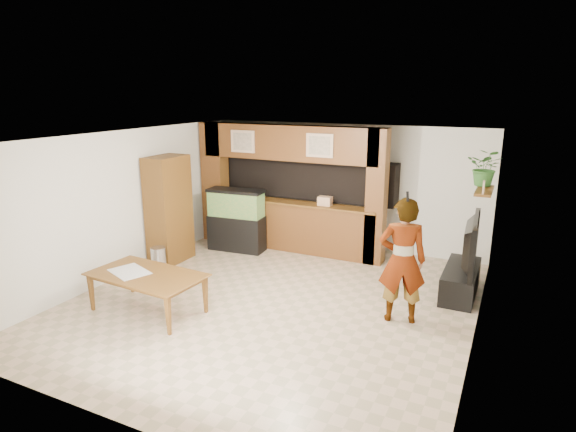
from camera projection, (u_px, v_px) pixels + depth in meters
The scene contains 20 objects.
floor at pixel (273, 301), 7.69m from camera, with size 6.50×6.50×0.00m, color tan.
ceiling at pixel (272, 138), 7.03m from camera, with size 6.50×6.50×0.00m, color white.
wall_back at pixel (343, 186), 10.19m from camera, with size 6.00×6.00×0.00m, color silver.
wall_left at pixel (124, 204), 8.62m from camera, with size 6.50×6.50×0.00m, color silver.
wall_right at pixel (482, 251), 6.10m from camera, with size 6.50×6.50×0.00m, color silver.
partition at pixel (290, 187), 10.05m from camera, with size 4.20×0.99×2.60m.
wall_clock at pixel (160, 163), 9.32m from camera, with size 0.05×0.25×0.25m.
wall_shelf at pixel (484, 191), 7.76m from camera, with size 0.25×0.90×0.04m, color brown.
pantry_cabinet at pixel (169, 210), 9.29m from camera, with size 0.52×0.85×2.07m, color brown.
trash_can at pixel (159, 260), 8.82m from camera, with size 0.27×0.27×0.49m, color #B2B2B7.
aquarium at pixel (236, 221), 10.01m from camera, with size 1.17×0.44×1.30m.
tv_stand at pixel (460, 281), 7.92m from camera, with size 0.51×1.38×0.46m, color black.
television at pixel (464, 243), 7.75m from camera, with size 1.48×0.19×0.85m, color black.
photo_frame at pixel (484, 187), 7.44m from camera, with size 0.03×0.15×0.20m, color tan.
potted_plant at pixel (486, 168), 7.97m from camera, with size 0.56×0.48×0.62m, color #2F6629.
person at pixel (402, 261), 6.84m from camera, with size 0.67×0.44×1.85m, color tan.
microphone at pixel (408, 197), 6.43m from camera, with size 0.04×0.04×0.16m, color black.
dining_table at pixel (146, 294), 7.24m from camera, with size 1.73×0.97×0.61m, color brown.
newspaper_a at pixel (129, 272), 7.27m from camera, with size 0.61×0.45×0.01m, color silver.
counter_box at pixel (325, 201), 9.58m from camera, with size 0.27×0.18×0.18m, color tan.
Camera 1 is at (3.28, -6.29, 3.28)m, focal length 30.00 mm.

